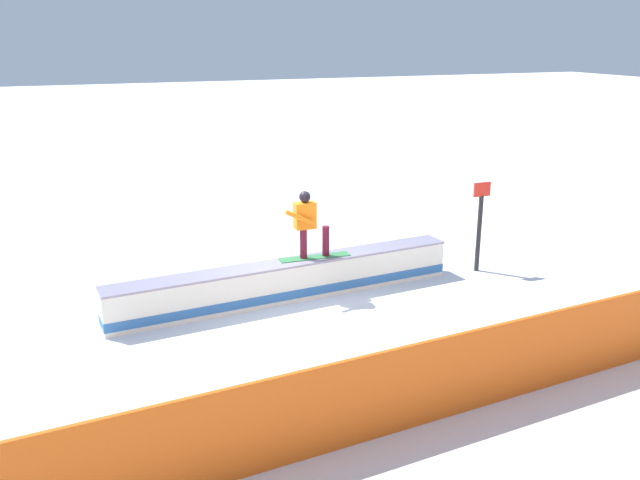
# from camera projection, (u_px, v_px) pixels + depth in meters

# --- Properties ---
(ground_plane) EXTENTS (120.00, 120.00, 0.00)m
(ground_plane) POSITION_uv_depth(u_px,v_px,m) (287.00, 299.00, 13.11)
(ground_plane) COLOR white
(grind_box) EXTENTS (7.02, 1.16, 0.77)m
(grind_box) POSITION_uv_depth(u_px,v_px,m) (287.00, 282.00, 13.00)
(grind_box) COLOR white
(grind_box) RESTS_ON ground_plane
(snowboarder) EXTENTS (1.43, 0.42, 1.34)m
(snowboarder) POSITION_uv_depth(u_px,v_px,m) (308.00, 222.00, 12.87)
(snowboarder) COLOR #358248
(snowboarder) RESTS_ON grind_box
(safety_fence) EXTENTS (12.26, 1.06, 1.20)m
(safety_fence) POSITION_uv_depth(u_px,v_px,m) (409.00, 387.00, 8.67)
(safety_fence) COLOR #F75C15
(safety_fence) RESTS_ON ground_plane
(trail_marker) EXTENTS (0.40, 0.10, 1.96)m
(trail_marker) POSITION_uv_depth(u_px,v_px,m) (480.00, 224.00, 14.37)
(trail_marker) COLOR #262628
(trail_marker) RESTS_ON ground_plane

